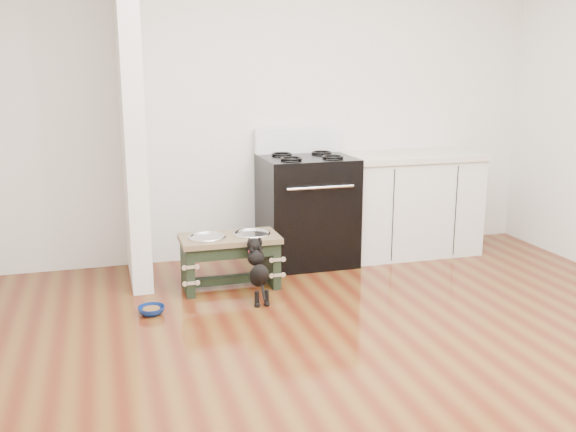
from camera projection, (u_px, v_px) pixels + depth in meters
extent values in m
plane|color=#4F1D0E|center=(385.00, 377.00, 3.52)|extent=(5.00, 5.00, 0.00)
plane|color=silver|center=(268.00, 103.00, 5.55)|extent=(5.00, 0.00, 5.00)
cube|color=silver|center=(131.00, 109.00, 4.85)|extent=(0.15, 0.80, 2.70)
cube|color=black|center=(307.00, 210.00, 5.50)|extent=(0.76, 0.65, 0.92)
cube|color=black|center=(318.00, 225.00, 5.22)|extent=(0.58, 0.02, 0.50)
cylinder|color=silver|center=(320.00, 188.00, 5.11)|extent=(0.56, 0.02, 0.02)
cube|color=white|center=(297.00, 140.00, 5.63)|extent=(0.76, 0.08, 0.22)
torus|color=black|center=(291.00, 159.00, 5.21)|extent=(0.18, 0.18, 0.02)
torus|color=black|center=(333.00, 157.00, 5.31)|extent=(0.18, 0.18, 0.02)
torus|color=black|center=(282.00, 154.00, 5.47)|extent=(0.18, 0.18, 0.02)
torus|color=black|center=(322.00, 153.00, 5.57)|extent=(0.18, 0.18, 0.02)
cube|color=silver|center=(409.00, 206.00, 5.80)|extent=(1.20, 0.60, 0.86)
cube|color=beige|center=(411.00, 156.00, 5.70)|extent=(1.24, 0.64, 0.05)
cube|color=black|center=(420.00, 254.00, 5.65)|extent=(1.20, 0.06, 0.10)
cube|color=black|center=(187.00, 268.00, 4.83)|extent=(0.06, 0.36, 0.37)
cube|color=black|center=(271.00, 261.00, 5.01)|extent=(0.06, 0.36, 0.37)
cube|color=black|center=(234.00, 253.00, 4.73)|extent=(0.59, 0.03, 0.09)
cube|color=black|center=(230.00, 279.00, 4.94)|extent=(0.59, 0.06, 0.06)
cube|color=brown|center=(230.00, 239.00, 4.87)|extent=(0.75, 0.40, 0.04)
cylinder|color=silver|center=(207.00, 240.00, 4.82)|extent=(0.26, 0.26, 0.05)
cylinder|color=silver|center=(252.00, 237.00, 4.92)|extent=(0.26, 0.26, 0.05)
torus|color=silver|center=(207.00, 237.00, 4.82)|extent=(0.29, 0.29, 0.02)
torus|color=silver|center=(252.00, 234.00, 4.91)|extent=(0.29, 0.29, 0.02)
cylinder|color=black|center=(257.00, 299.00, 4.54)|extent=(0.03, 0.03, 0.11)
cylinder|color=black|center=(267.00, 298.00, 4.56)|extent=(0.03, 0.03, 0.11)
sphere|color=black|center=(257.00, 305.00, 4.54)|extent=(0.04, 0.04, 0.04)
sphere|color=black|center=(267.00, 304.00, 4.56)|extent=(0.04, 0.04, 0.04)
ellipsoid|color=black|center=(259.00, 276.00, 4.59)|extent=(0.13, 0.30, 0.27)
sphere|color=black|center=(256.00, 257.00, 4.65)|extent=(0.12, 0.12, 0.12)
sphere|color=black|center=(254.00, 245.00, 4.67)|extent=(0.11, 0.11, 0.11)
sphere|color=black|center=(248.00, 243.00, 4.72)|extent=(0.04, 0.04, 0.04)
sphere|color=black|center=(257.00, 242.00, 4.74)|extent=(0.04, 0.04, 0.04)
cylinder|color=black|center=(263.00, 292.00, 4.50)|extent=(0.02, 0.09, 0.10)
torus|color=#D13D52|center=(255.00, 251.00, 4.66)|extent=(0.10, 0.07, 0.09)
imported|color=navy|center=(151.00, 310.00, 4.40)|extent=(0.22, 0.22, 0.06)
cylinder|color=brown|center=(151.00, 310.00, 4.40)|extent=(0.12, 0.12, 0.02)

